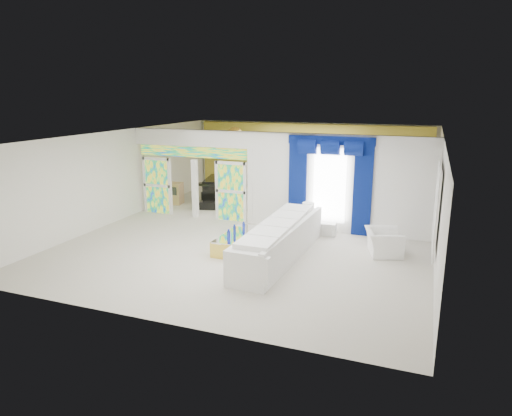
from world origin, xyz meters
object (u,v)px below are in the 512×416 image
at_px(coffee_table, 236,241).
at_px(console_table, 317,228).
at_px(white_sofa, 280,242).
at_px(armchair, 384,242).
at_px(grand_piano, 224,189).

distance_m(coffee_table, console_table, 2.77).
bearing_deg(white_sofa, armchair, 29.27).
relative_size(white_sofa, coffee_table, 2.39).
xyz_separation_m(coffee_table, console_table, (1.78, 2.11, -0.02)).
xyz_separation_m(coffee_table, grand_piano, (-2.80, 5.28, 0.24)).
height_order(console_table, armchair, armchair).
height_order(white_sofa, grand_piano, grand_piano).
bearing_deg(grand_piano, white_sofa, -67.80).
bearing_deg(coffee_table, white_sofa, -12.53).
distance_m(coffee_table, grand_piano, 5.98).
bearing_deg(grand_piano, coffee_table, -76.50).
xyz_separation_m(white_sofa, console_table, (0.43, 2.41, -0.24)).
bearing_deg(console_table, armchair, -29.26).
relative_size(white_sofa, console_table, 3.99).
height_order(armchair, grand_piano, grand_piano).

